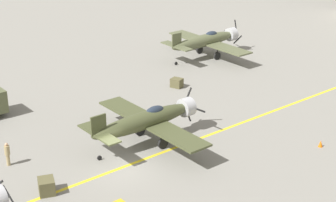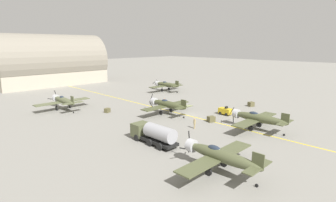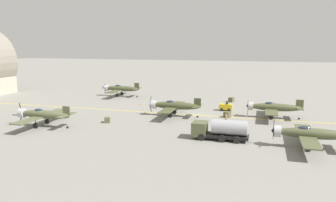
{
  "view_description": "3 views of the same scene",
  "coord_description": "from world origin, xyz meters",
  "px_view_note": "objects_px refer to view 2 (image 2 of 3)",
  "views": [
    {
      "loc": [
        30.27,
        -19.85,
        20.14
      ],
      "look_at": [
        -2.98,
        7.08,
        2.59
      ],
      "focal_mm": 60.0,
      "sensor_mm": 36.0,
      "label": 1
    },
    {
      "loc": [
        -39.09,
        -33.15,
        14.09
      ],
      "look_at": [
        -2.64,
        3.4,
        2.96
      ],
      "focal_mm": 28.0,
      "sensor_mm": 36.0,
      "label": 2
    },
    {
      "loc": [
        -60.63,
        -11.64,
        13.64
      ],
      "look_at": [
        -4.87,
        4.57,
        3.38
      ],
      "focal_mm": 35.0,
      "sensor_mm": 36.0,
      "label": 3
    }
  ],
  "objects_px": {
    "airplane_near_left": "(219,155)",
    "traffic_cone": "(165,99)",
    "supply_crate_by_tanker": "(251,104)",
    "tow_tractor": "(225,111)",
    "airplane_near_center": "(258,118)",
    "airplane_mid_center": "(167,104)",
    "fuel_tanker": "(154,133)",
    "ground_crew_walking": "(195,123)",
    "airplane_far_left": "(63,101)",
    "airplane_far_right": "(166,85)",
    "supply_crate_mid_lane": "(107,110)",
    "supply_crate_outboard": "(211,119)",
    "hangar": "(51,64)"
  },
  "relations": [
    {
      "from": "hangar",
      "to": "supply_crate_by_tanker",
      "type": "bearing_deg",
      "value": -74.59
    },
    {
      "from": "airplane_far_right",
      "to": "hangar",
      "type": "distance_m",
      "value": 44.39
    },
    {
      "from": "airplane_far_left",
      "to": "fuel_tanker",
      "type": "xyz_separation_m",
      "value": [
        0.53,
        -29.17,
        -0.5
      ]
    },
    {
      "from": "airplane_far_right",
      "to": "supply_crate_mid_lane",
      "type": "relative_size",
      "value": 10.94
    },
    {
      "from": "airplane_near_left",
      "to": "supply_crate_mid_lane",
      "type": "distance_m",
      "value": 32.51
    },
    {
      "from": "airplane_far_left",
      "to": "airplane_far_right",
      "type": "relative_size",
      "value": 1.0
    },
    {
      "from": "airplane_mid_center",
      "to": "airplane_near_center",
      "type": "bearing_deg",
      "value": -96.15
    },
    {
      "from": "supply_crate_by_tanker",
      "to": "airplane_far_left",
      "type": "bearing_deg",
      "value": 139.16
    },
    {
      "from": "fuel_tanker",
      "to": "supply_crate_mid_lane",
      "type": "xyz_separation_m",
      "value": [
        4.88,
        20.19,
        -1.05
      ]
    },
    {
      "from": "airplane_mid_center",
      "to": "ground_crew_walking",
      "type": "xyz_separation_m",
      "value": [
        -3.56,
        -10.21,
        -1.01
      ]
    },
    {
      "from": "ground_crew_walking",
      "to": "fuel_tanker",
      "type": "bearing_deg",
      "value": -179.2
    },
    {
      "from": "airplane_near_left",
      "to": "supply_crate_mid_lane",
      "type": "height_order",
      "value": "airplane_near_left"
    },
    {
      "from": "airplane_near_center",
      "to": "airplane_mid_center",
      "type": "relative_size",
      "value": 1.0
    },
    {
      "from": "airplane_mid_center",
      "to": "traffic_cone",
      "type": "height_order",
      "value": "airplane_mid_center"
    },
    {
      "from": "fuel_tanker",
      "to": "airplane_mid_center",
      "type": "bearing_deg",
      "value": 38.37
    },
    {
      "from": "supply_crate_mid_lane",
      "to": "supply_crate_outboard",
      "type": "height_order",
      "value": "supply_crate_outboard"
    },
    {
      "from": "airplane_near_center",
      "to": "supply_crate_by_tanker",
      "type": "bearing_deg",
      "value": 35.9
    },
    {
      "from": "supply_crate_outboard",
      "to": "traffic_cone",
      "type": "bearing_deg",
      "value": 69.8
    },
    {
      "from": "airplane_near_center",
      "to": "ground_crew_walking",
      "type": "xyz_separation_m",
      "value": [
        -7.11,
        7.78,
        -1.01
      ]
    },
    {
      "from": "supply_crate_by_tanker",
      "to": "hangar",
      "type": "distance_m",
      "value": 71.05
    },
    {
      "from": "fuel_tanker",
      "to": "hangar",
      "type": "distance_m",
      "value": 70.96
    },
    {
      "from": "airplane_far_right",
      "to": "supply_crate_by_tanker",
      "type": "bearing_deg",
      "value": -80.2
    },
    {
      "from": "supply_crate_mid_lane",
      "to": "hangar",
      "type": "height_order",
      "value": "hangar"
    },
    {
      "from": "traffic_cone",
      "to": "hangar",
      "type": "height_order",
      "value": "hangar"
    },
    {
      "from": "supply_crate_by_tanker",
      "to": "airplane_near_left",
      "type": "bearing_deg",
      "value": -157.86
    },
    {
      "from": "airplane_near_center",
      "to": "airplane_far_left",
      "type": "xyz_separation_m",
      "value": [
        -17.16,
        36.81,
        -0.0
      ]
    },
    {
      "from": "tow_tractor",
      "to": "supply_crate_by_tanker",
      "type": "bearing_deg",
      "value": -0.69
    },
    {
      "from": "supply_crate_mid_lane",
      "to": "tow_tractor",
      "type": "bearing_deg",
      "value": -49.24
    },
    {
      "from": "airplane_near_left",
      "to": "ground_crew_walking",
      "type": "bearing_deg",
      "value": 35.65
    },
    {
      "from": "airplane_far_left",
      "to": "supply_crate_by_tanker",
      "type": "bearing_deg",
      "value": -38.86
    },
    {
      "from": "supply_crate_mid_lane",
      "to": "supply_crate_outboard",
      "type": "distance_m",
      "value": 22.05
    },
    {
      "from": "supply_crate_mid_lane",
      "to": "supply_crate_by_tanker",
      "type": "bearing_deg",
      "value": -35.14
    },
    {
      "from": "airplane_near_left",
      "to": "airplane_far_right",
      "type": "bearing_deg",
      "value": 38.07
    },
    {
      "from": "airplane_near_left",
      "to": "traffic_cone",
      "type": "distance_m",
      "value": 39.65
    },
    {
      "from": "airplane_near_center",
      "to": "ground_crew_walking",
      "type": "bearing_deg",
      "value": 137.37
    },
    {
      "from": "airplane_near_center",
      "to": "airplane_far_left",
      "type": "height_order",
      "value": "airplane_far_left"
    },
    {
      "from": "fuel_tanker",
      "to": "airplane_near_left",
      "type": "bearing_deg",
      "value": -93.43
    },
    {
      "from": "airplane_far_left",
      "to": "supply_crate_outboard",
      "type": "xyz_separation_m",
      "value": [
        15.35,
        -28.67,
        -1.48
      ]
    },
    {
      "from": "ground_crew_walking",
      "to": "airplane_mid_center",
      "type": "bearing_deg",
      "value": 70.78
    },
    {
      "from": "airplane_far_left",
      "to": "fuel_tanker",
      "type": "bearing_deg",
      "value": -86.97
    },
    {
      "from": "airplane_near_center",
      "to": "supply_crate_by_tanker",
      "type": "relative_size",
      "value": 9.52
    },
    {
      "from": "fuel_tanker",
      "to": "airplane_far_right",
      "type": "bearing_deg",
      "value": 43.01
    },
    {
      "from": "supply_crate_by_tanker",
      "to": "tow_tractor",
      "type": "bearing_deg",
      "value": 179.31
    },
    {
      "from": "supply_crate_mid_lane",
      "to": "hangar",
      "type": "distance_m",
      "value": 50.46
    },
    {
      "from": "airplane_far_left",
      "to": "supply_crate_mid_lane",
      "type": "relative_size",
      "value": 10.94
    },
    {
      "from": "supply_crate_by_tanker",
      "to": "supply_crate_mid_lane",
      "type": "relative_size",
      "value": 1.15
    },
    {
      "from": "tow_tractor",
      "to": "airplane_near_center",
      "type": "bearing_deg",
      "value": -115.61
    },
    {
      "from": "airplane_mid_center",
      "to": "hangar",
      "type": "height_order",
      "value": "hangar"
    },
    {
      "from": "airplane_near_center",
      "to": "airplane_near_left",
      "type": "xyz_separation_m",
      "value": [
        -17.33,
        -4.15,
        -0.0
      ]
    },
    {
      "from": "hangar",
      "to": "tow_tractor",
      "type": "bearing_deg",
      "value": -83.16
    }
  ]
}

